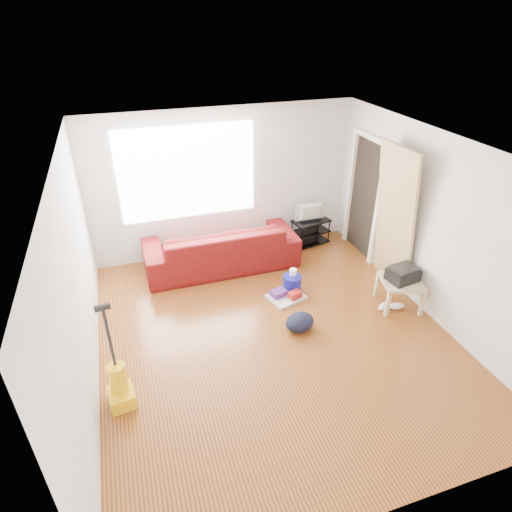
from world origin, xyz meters
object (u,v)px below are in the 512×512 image
object	(u,v)px
side_table	(401,284)
cleaning_tray	(287,294)
sofa	(222,265)
bucket	(292,291)
backpack	(299,329)
vacuum	(120,386)
tv_stand	(310,231)

from	to	relation	value
side_table	cleaning_tray	distance (m)	1.66
sofa	bucket	bearing A→B (deg)	127.64
backpack	vacuum	bearing A→B (deg)	172.18
cleaning_tray	backpack	size ratio (longest dim) A/B	1.47
side_table	bucket	xyz separation A→B (m)	(-1.34, 0.81, -0.37)
tv_stand	backpack	distance (m)	2.51
cleaning_tray	vacuum	distance (m)	2.78
side_table	vacuum	bearing A→B (deg)	-171.66
cleaning_tray	backpack	bearing A→B (deg)	-98.13
bucket	backpack	size ratio (longest dim) A/B	0.67
tv_stand	cleaning_tray	xyz separation A→B (m)	(-1.05, -1.48, -0.18)
tv_stand	vacuum	bearing A→B (deg)	-154.19
tv_stand	bucket	bearing A→B (deg)	-136.16
vacuum	bucket	bearing A→B (deg)	20.79
sofa	cleaning_tray	world-z (taller)	sofa
cleaning_tray	backpack	distance (m)	0.74
sofa	vacuum	distance (m)	3.05
sofa	tv_stand	distance (m)	1.79
tv_stand	bucket	xyz separation A→B (m)	(-0.92, -1.36, -0.24)
tv_stand	vacuum	xyz separation A→B (m)	(-3.52, -2.74, 0.00)
sofa	cleaning_tray	size ratio (longest dim) A/B	4.08
sofa	bucket	size ratio (longest dim) A/B	8.92
cleaning_tray	sofa	bearing A→B (deg)	120.25
side_table	vacuum	distance (m)	3.99
tv_stand	side_table	xyz separation A→B (m)	(0.43, -2.16, 0.14)
backpack	tv_stand	bearing A→B (deg)	42.05
side_table	vacuum	size ratio (longest dim) A/B	0.51
sofa	side_table	bearing A→B (deg)	139.03
bucket	vacuum	world-z (taller)	vacuum
bucket	backpack	xyz separation A→B (m)	(-0.24, -0.86, 0.00)
tv_stand	backpack	size ratio (longest dim) A/B	1.75
cleaning_tray	vacuum	world-z (taller)	vacuum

